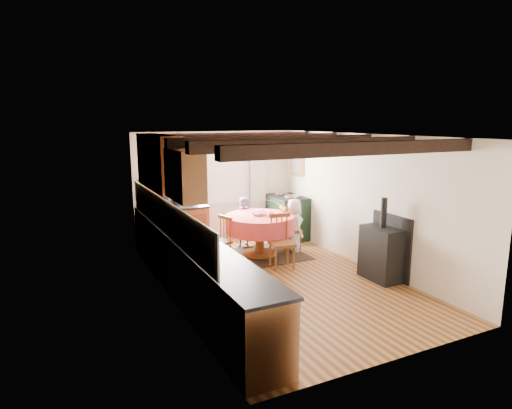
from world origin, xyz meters
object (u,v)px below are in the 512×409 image
chair_right (291,228)px  child_far (243,222)px  cast_iron_stove (382,239)px  chair_near (282,242)px  aga_range (286,216)px  child_right (294,225)px  chair_left (219,240)px  dining_table (260,236)px  cup (271,214)px

chair_right → child_far: bearing=57.7°
chair_right → cast_iron_stove: (0.53, -2.06, 0.23)m
chair_near → cast_iron_stove: 1.74m
chair_right → aga_range: (0.42, 0.93, 0.02)m
chair_near → aga_range: size_ratio=0.92×
cast_iron_stove → child_right: bearing=103.8°
chair_left → aga_range: bearing=100.0°
chair_left → aga_range: aga_range is taller
aga_range → child_right: child_right is taller
dining_table → aga_range: aga_range is taller
chair_near → chair_left: 1.18m
cup → cast_iron_stove: bearing=-58.5°
dining_table → child_right: child_right is taller
child_far → chair_right: bearing=118.2°
dining_table → chair_right: size_ratio=1.44×
cast_iron_stove → chair_right: bearing=104.5°
dining_table → child_far: (-0.03, 0.74, 0.12)m
chair_right → chair_left: bearing=105.0°
child_far → chair_left: bearing=25.7°
child_far → child_right: size_ratio=0.98×
child_right → chair_left: bearing=97.1°
chair_near → aga_range: 2.07m
cast_iron_stove → chair_left: bearing=137.4°
dining_table → chair_near: (0.05, -0.80, 0.08)m
chair_right → aga_range: aga_range is taller
chair_near → child_far: size_ratio=0.92×
dining_table → cup: size_ratio=12.69×
aga_range → chair_left: bearing=-153.0°
chair_left → chair_right: chair_right is taller
cup → chair_near: bearing=-98.7°
chair_right → cup: chair_right is taller
dining_table → chair_right: chair_right is taller
cast_iron_stove → chair_near: bearing=134.3°
chair_right → child_far: child_far is taller
chair_left → chair_right: 1.60m
chair_right → cup: 0.74m
cup → chair_right: bearing=22.7°
chair_left → child_right: 1.64m
chair_left → child_far: 1.18m
cast_iron_stove → child_right: 2.08m
aga_range → chair_near: bearing=-121.9°
child_far → child_right: child_right is taller
chair_near → aga_range: (1.10, 1.76, 0.00)m
dining_table → cast_iron_stove: (1.25, -2.04, 0.29)m
chair_left → child_far: child_far is taller
child_right → cup: child_right is taller
chair_left → aga_range: (2.02, 1.03, 0.05)m
chair_left → cast_iron_stove: 2.91m
aga_range → cup: size_ratio=9.99×
child_right → cup: size_ratio=10.16×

